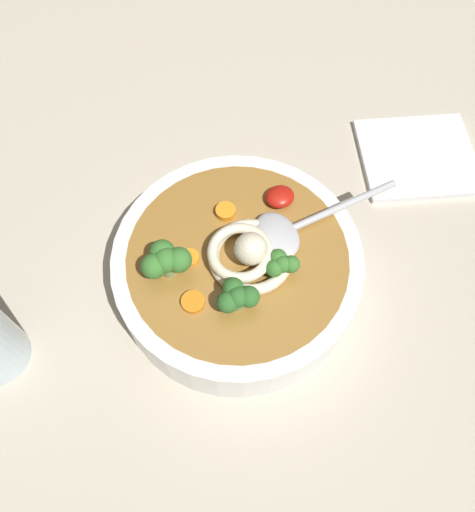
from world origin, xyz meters
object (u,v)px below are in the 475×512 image
at_px(soup_spoon, 288,230).
at_px(folded_napkin, 418,157).
at_px(soup_bowl, 238,269).
at_px(noodle_pile, 245,255).

distance_m(soup_spoon, folded_napkin, 0.25).
relative_size(soup_bowl, soup_spoon, 1.56).
height_order(noodle_pile, soup_spoon, noodle_pile).
bearing_deg(soup_spoon, noodle_pile, -171.96).
xyz_separation_m(noodle_pile, folded_napkin, (-0.29, -0.07, -0.07)).
distance_m(soup_bowl, soup_spoon, 0.07).
height_order(soup_bowl, soup_spoon, soup_spoon).
bearing_deg(soup_spoon, folded_napkin, 13.13).
relative_size(soup_bowl, noodle_pile, 2.73).
bearing_deg(soup_bowl, soup_spoon, -178.45).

